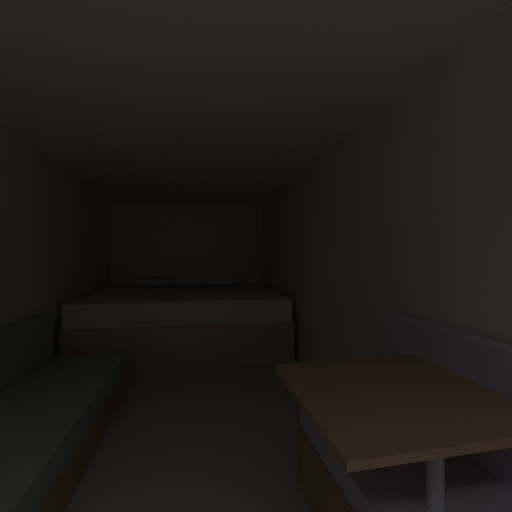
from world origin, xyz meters
The scene contains 7 objects.
ground_plane centered at (0.00, 2.15, 0.00)m, with size 7.58×7.58×0.00m, color #A39984.
wall_back centered at (0.00, 4.97, 1.06)m, with size 2.61×0.05×2.12m, color beige.
wall_right centered at (1.28, 2.15, 1.06)m, with size 0.05×5.58×2.12m, color beige.
ceiling_slab centered at (0.00, 2.15, 2.15)m, with size 2.61×5.58×0.05m, color white.
bed centered at (0.00, 3.92, 0.37)m, with size 2.39×1.99×0.87m.
dinette_bench centered at (0.97, 0.61, 0.27)m, with size 0.61×1.15×0.86m.
dinette_table centered at (0.83, 0.64, 0.62)m, with size 0.77×0.66×0.71m.
Camera 1 is at (0.10, -0.33, 1.18)m, focal length 21.15 mm.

